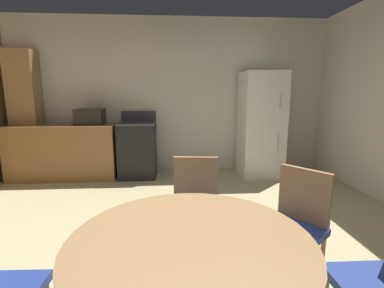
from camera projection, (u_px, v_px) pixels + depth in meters
The scene contains 10 objects.
ground_plane at pixel (168, 267), 2.20m from camera, with size 14.00×14.00×0.00m, color tan.
wall_back at pixel (170, 97), 4.83m from camera, with size 5.84×0.12×2.70m, color beige.
kitchen_counter at pixel (65, 151), 4.48m from camera, with size 1.72×0.60×0.90m, color olive.
pantry_column at pixel (27, 115), 4.51m from camera, with size 0.44×0.36×2.10m, color #9E754C.
oven_range at pixel (138, 149), 4.56m from camera, with size 0.60×0.60×1.10m.
refrigerator at pixel (261, 125), 4.57m from camera, with size 0.68×0.68×1.76m.
microwave at pixel (90, 117), 4.41m from camera, with size 0.44×0.32×0.26m, color black.
dining_table at pixel (190, 270), 1.24m from camera, with size 1.11×1.11×0.76m.
chair_north at pixel (195, 203), 2.24m from camera, with size 0.44×0.44×0.87m.
chair_northeast at pixel (295, 222), 1.92m from camera, with size 0.56×0.56×0.87m.
Camera 1 is at (0.06, -1.99, 1.40)m, focal length 25.09 mm.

